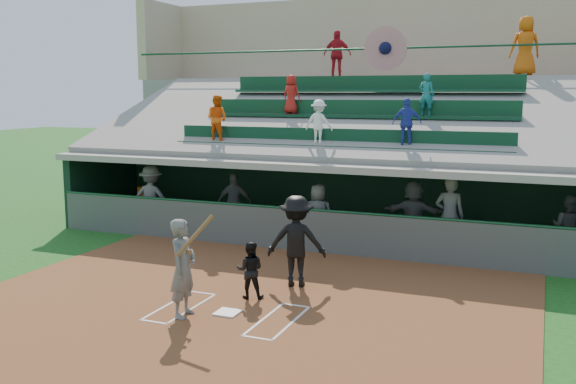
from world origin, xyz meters
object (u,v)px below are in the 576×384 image
at_px(batter_at_plate, 183,268).
at_px(white_table, 144,211).
at_px(catcher, 250,270).
at_px(water_cooler, 144,194).
at_px(home_plate, 227,313).

bearing_deg(batter_at_plate, white_table, 129.13).
bearing_deg(catcher, white_table, -59.32).
xyz_separation_m(catcher, water_cooler, (-6.32, 5.57, 0.35)).
relative_size(white_table, water_cooler, 1.82).
distance_m(home_plate, catcher, 1.14).
bearing_deg(home_plate, batter_at_plate, -147.98).
height_order(home_plate, water_cooler, water_cooler).
distance_m(batter_at_plate, catcher, 1.60).
xyz_separation_m(catcher, white_table, (-6.34, 5.55, -0.21)).
xyz_separation_m(batter_at_plate, catcher, (0.67, 1.41, -0.35)).
bearing_deg(white_table, water_cooler, 24.18).
xyz_separation_m(home_plate, batter_at_plate, (-0.67, -0.42, 0.91)).
xyz_separation_m(batter_at_plate, water_cooler, (-5.65, 6.98, 0.01)).
height_order(batter_at_plate, white_table, batter_at_plate).
height_order(catcher, white_table, catcher).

